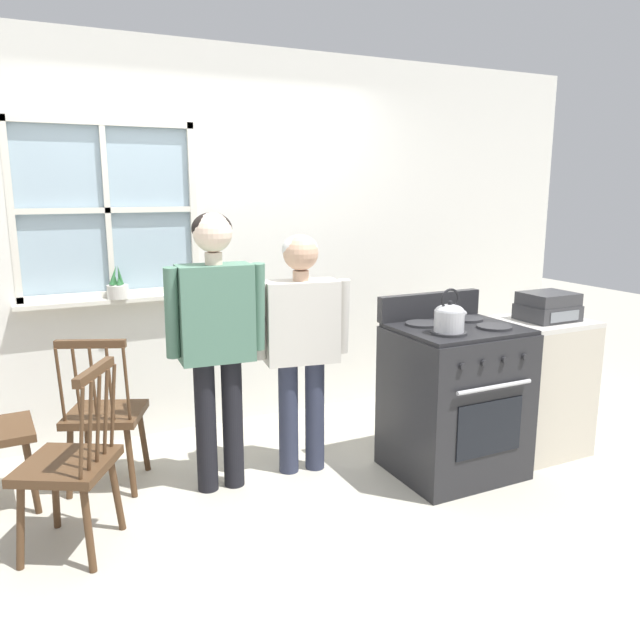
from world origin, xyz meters
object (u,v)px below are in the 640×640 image
Objects in this scene: chair_by_window at (71,466)px; stereo at (548,307)px; person_teen_center at (301,330)px; side_counter at (539,386)px; potted_plant at (117,288)px; chair_near_wall at (104,416)px; stove at (454,398)px; person_elderly_left at (216,324)px; kettle at (449,317)px.

chair_by_window is 2.73× the size of stereo.
side_counter is at bearing -5.95° from person_teen_center.
potted_plant reaches higher than side_counter.
side_counter is at bearing -172.09° from chair_near_wall.
stove is at bearing -17.72° from person_teen_center.
stove is at bearing -12.81° from person_elderly_left.
chair_near_wall is at bearing 164.36° from stereo.
chair_by_window is at bearing -155.08° from person_elderly_left.
potted_plant is 2.87m from side_counter.
chair_near_wall is 2.82m from stereo.
potted_plant is (-0.39, 0.93, 0.10)m from person_elderly_left.
chair_near_wall is at bearing 156.50° from person_elderly_left.
person_teen_center is at bearing 164.82° from side_counter.
person_elderly_left is at bearing 140.14° from chair_by_window.
side_counter is at bearing 90.00° from stereo.
person_teen_center reaches higher than potted_plant.
side_counter is 2.65× the size of stereo.
person_teen_center is at bearing 140.28° from kettle.
person_elderly_left is at bearing -67.45° from potted_plant.
person_teen_center is 5.94× the size of kettle.
chair_near_wall is (0.23, 0.62, 0.00)m from chair_by_window.
chair_by_window is at bearing 177.21° from stove.
potted_plant reaches higher than chair_near_wall.
chair_by_window is 0.63× the size of person_teen_center.
chair_near_wall is 1.03× the size of side_counter.
potted_plant is at bearing -85.36° from chair_near_wall.
person_elderly_left reaches higher than potted_plant.
stereo is at bearing 117.07° from chair_by_window.
stove is 0.59m from kettle.
person_teen_center is (0.53, 0.01, -0.09)m from person_elderly_left.
kettle is 0.73× the size of stereo.
person_elderly_left is at bearing -170.11° from person_teen_center.
potted_plant is 0.25× the size of side_counter.
side_counter is (0.87, 0.14, -0.57)m from kettle.
potted_plant is 0.66× the size of stereo.
person_elderly_left is 0.53m from person_teen_center.
person_elderly_left is 1.09× the size of person_teen_center.
person_elderly_left is 7.14× the size of potted_plant.
chair_near_wall is 1.25m from person_teen_center.
kettle is at bearing -43.12° from potted_plant.
kettle is at bearing 177.42° from chair_near_wall.
chair_by_window is 2.90m from side_counter.
person_elderly_left is 2.18m from side_counter.
chair_near_wall is 2.73× the size of stereo.
stove reaches higher than chair_near_wall.
kettle reaches higher than stereo.
kettle reaches higher than chair_near_wall.
kettle is at bearing -30.50° from person_teen_center.
stereo is (0.71, -0.01, 0.51)m from stove.
potted_plant reaches higher than stereo.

